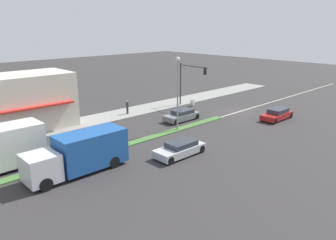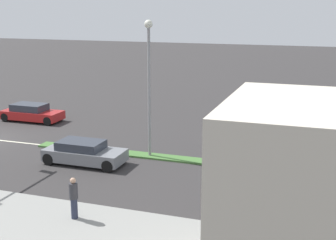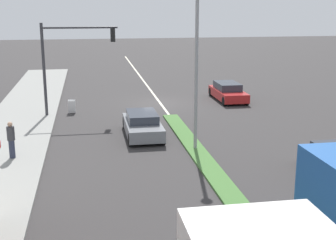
# 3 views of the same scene
# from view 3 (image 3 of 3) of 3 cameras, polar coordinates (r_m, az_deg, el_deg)

# --- Properties ---
(ground_plane) EXTENTS (160.00, 160.00, 0.00)m
(ground_plane) POSITION_cam_3_polar(r_m,az_deg,el_deg) (16.25, 9.03, -11.07)
(ground_plane) COLOR #333030
(lane_marking_center) EXTENTS (0.16, 60.00, 0.01)m
(lane_marking_center) POSITION_cam_3_polar(r_m,az_deg,el_deg) (32.98, -0.96, 2.09)
(lane_marking_center) COLOR beige
(lane_marking_center) RESTS_ON ground
(traffic_signal_main) EXTENTS (4.59, 0.34, 5.60)m
(traffic_signal_main) POSITION_cam_3_polar(r_m,az_deg,el_deg) (29.18, -12.19, 7.95)
(traffic_signal_main) COLOR #333338
(traffic_signal_main) RESTS_ON sidewalk_right
(street_lamp) EXTENTS (0.44, 0.44, 7.37)m
(street_lamp) POSITION_cam_3_polar(r_m,az_deg,el_deg) (21.60, 3.51, 8.53)
(street_lamp) COLOR gray
(street_lamp) RESTS_ON median_strip
(pedestrian) EXTENTS (0.34, 0.34, 1.67)m
(pedestrian) POSITION_cam_3_polar(r_m,az_deg,el_deg) (21.89, -18.58, -2.21)
(pedestrian) COLOR #282D42
(pedestrian) RESTS_ON sidewalk_right
(warning_aframe_sign) EXTENTS (0.45, 0.53, 0.84)m
(warning_aframe_sign) POSITION_cam_3_polar(r_m,az_deg,el_deg) (30.53, -11.64, 1.63)
(warning_aframe_sign) COLOR silver
(warning_aframe_sign) RESTS_ON ground
(hatchback_red) EXTENTS (1.81, 4.41, 1.26)m
(hatchback_red) POSITION_cam_3_polar(r_m,az_deg,el_deg) (34.16, 7.32, 3.42)
(hatchback_red) COLOR #AD1E1E
(hatchback_red) RESTS_ON ground
(suv_grey) EXTENTS (1.82, 4.28, 1.23)m
(suv_grey) POSITION_cam_3_polar(r_m,az_deg,el_deg) (24.76, -3.12, -0.58)
(suv_grey) COLOR slate
(suv_grey) RESTS_ON ground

